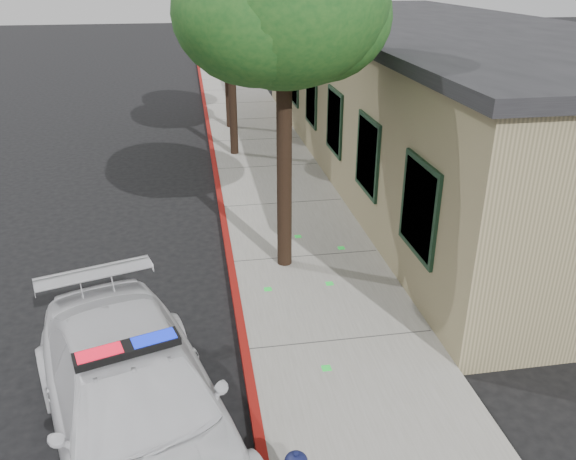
{
  "coord_description": "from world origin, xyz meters",
  "views": [
    {
      "loc": [
        -0.5,
        -7.45,
        5.68
      ],
      "look_at": [
        1.19,
        2.57,
        0.98
      ],
      "focal_mm": 35.73,
      "sensor_mm": 36.0,
      "label": 1
    }
  ],
  "objects_px": {
    "police_car": "(135,402)",
    "clapboard_building": "(432,95)",
    "street_tree_mid": "(229,10)",
    "street_tree_near": "(285,7)",
    "street_tree_far": "(226,10)"
  },
  "relations": [
    {
      "from": "police_car",
      "to": "street_tree_near",
      "type": "distance_m",
      "value": 6.69
    },
    {
      "from": "street_tree_near",
      "to": "street_tree_mid",
      "type": "xyz_separation_m",
      "value": [
        -0.39,
        7.76,
        -0.55
      ]
    },
    {
      "from": "clapboard_building",
      "to": "street_tree_mid",
      "type": "height_order",
      "value": "street_tree_mid"
    },
    {
      "from": "clapboard_building",
      "to": "police_car",
      "type": "height_order",
      "value": "clapboard_building"
    },
    {
      "from": "clapboard_building",
      "to": "street_tree_far",
      "type": "height_order",
      "value": "street_tree_far"
    },
    {
      "from": "clapboard_building",
      "to": "street_tree_near",
      "type": "xyz_separation_m",
      "value": [
        -5.53,
        -6.24,
        2.92
      ]
    },
    {
      "from": "clapboard_building",
      "to": "street_tree_far",
      "type": "bearing_deg",
      "value": 139.94
    },
    {
      "from": "clapboard_building",
      "to": "street_tree_mid",
      "type": "distance_m",
      "value": 6.56
    },
    {
      "from": "police_car",
      "to": "street_tree_far",
      "type": "distance_m",
      "value": 16.09
    },
    {
      "from": "police_car",
      "to": "street_tree_near",
      "type": "bearing_deg",
      "value": 42.15
    },
    {
      "from": "clapboard_building",
      "to": "street_tree_far",
      "type": "relative_size",
      "value": 3.82
    },
    {
      "from": "clapboard_building",
      "to": "street_tree_far",
      "type": "distance_m",
      "value": 7.87
    },
    {
      "from": "police_car",
      "to": "clapboard_building",
      "type": "bearing_deg",
      "value": 35.38
    },
    {
      "from": "street_tree_mid",
      "to": "street_tree_far",
      "type": "xyz_separation_m",
      "value": [
        0.12,
        3.35,
        -0.24
      ]
    },
    {
      "from": "clapboard_building",
      "to": "street_tree_near",
      "type": "height_order",
      "value": "street_tree_near"
    }
  ]
}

